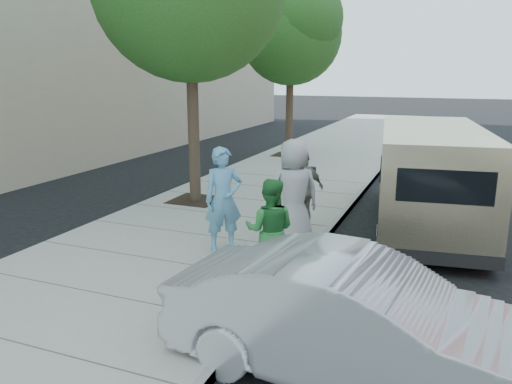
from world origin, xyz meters
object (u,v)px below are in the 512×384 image
(van, at_px, (429,175))
(sedan, at_px, (357,322))
(parking_meter, at_px, (309,183))
(person_striped_polo, at_px, (303,191))
(person_green_shirt, at_px, (270,230))
(tree_far, at_px, (292,29))
(person_gray_shirt, at_px, (293,193))
(person_officer, at_px, (223,200))

(van, xyz_separation_m, sedan, (-0.36, -6.18, -0.46))
(parking_meter, bearing_deg, person_striped_polo, -91.50)
(person_striped_polo, bearing_deg, person_green_shirt, 42.55)
(tree_far, distance_m, van, 9.89)
(van, relative_size, sedan, 1.43)
(van, xyz_separation_m, person_gray_shirt, (-2.24, -2.60, -0.01))
(sedan, relative_size, person_gray_shirt, 2.13)
(parking_meter, distance_m, sedan, 5.30)
(tree_far, bearing_deg, person_striped_polo, -70.31)
(van, height_order, person_officer, van)
(parking_meter, height_order, person_striped_polo, person_striped_polo)
(person_green_shirt, xyz_separation_m, person_gray_shirt, (-0.15, 1.66, 0.19))
(sedan, distance_m, person_striped_polo, 4.97)
(person_green_shirt, relative_size, person_striped_polo, 0.97)
(person_striped_polo, bearing_deg, van, 162.04)
(tree_far, bearing_deg, parking_meter, -69.43)
(tree_far, relative_size, person_gray_shirt, 3.20)
(tree_far, relative_size, van, 1.05)
(person_gray_shirt, bearing_deg, tree_far, -108.38)
(van, distance_m, sedan, 6.21)
(tree_far, height_order, van, tree_far)
(van, relative_size, person_officer, 3.23)
(parking_meter, xyz_separation_m, person_striped_polo, (-0.02, -0.36, -0.08))
(person_green_shirt, bearing_deg, person_officer, -48.82)
(person_striped_polo, bearing_deg, person_gray_shirt, 42.93)
(person_officer, height_order, person_gray_shirt, person_gray_shirt)
(person_officer, bearing_deg, parking_meter, 23.23)
(parking_meter, xyz_separation_m, van, (2.32, 1.27, 0.10))
(person_officer, bearing_deg, person_gray_shirt, -7.68)
(person_officer, height_order, person_green_shirt, person_officer)
(parking_meter, bearing_deg, person_green_shirt, -84.01)
(van, height_order, sedan, van)
(parking_meter, bearing_deg, tree_far, 112.11)
(van, bearing_deg, person_officer, -142.92)
(tree_far, bearing_deg, sedan, -69.00)
(person_gray_shirt, bearing_deg, person_green_shirt, 58.45)
(van, height_order, person_green_shirt, van)
(person_officer, xyz_separation_m, person_striped_polo, (1.00, 1.67, -0.11))
(sedan, xyz_separation_m, person_officer, (-2.98, 2.88, 0.40))
(person_striped_polo, bearing_deg, parking_meter, -145.97)
(sedan, height_order, person_gray_shirt, person_gray_shirt)
(parking_meter, relative_size, person_green_shirt, 0.78)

